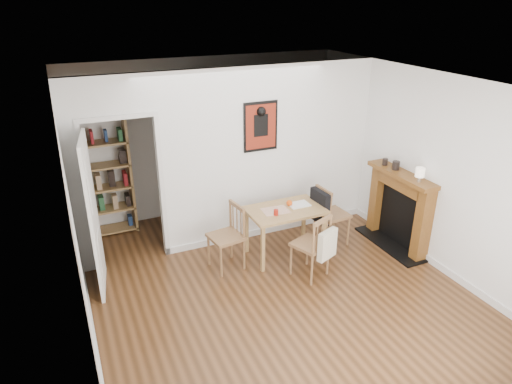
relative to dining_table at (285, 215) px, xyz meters
name	(u,v)px	position (x,y,z in m)	size (l,w,h in m)	color
ground	(275,286)	(-0.48, -0.67, -0.64)	(5.20, 5.20, 0.00)	brown
room_shell	(241,159)	(-0.38, 0.67, 0.66)	(5.20, 5.20, 5.20)	white
dining_table	(285,215)	(0.00, 0.00, 0.00)	(1.06, 0.68, 0.72)	#A9844E
chair_left	(226,238)	(-0.89, 0.02, -0.18)	(0.52, 0.52, 0.92)	brown
chair_right	(331,214)	(0.78, 0.01, -0.15)	(0.56, 0.50, 0.93)	brown
chair_front	(311,245)	(0.07, -0.62, -0.18)	(0.59, 0.62, 0.90)	brown
bookshelf	(105,177)	(-2.20, 1.73, 0.29)	(0.79, 0.32, 1.88)	#A9844E
fireplace	(400,207)	(1.68, -0.42, -0.02)	(0.45, 1.25, 1.16)	brown
red_glass	(276,212)	(-0.20, -0.12, 0.13)	(0.06, 0.06, 0.08)	maroon
orange_fruit	(289,203)	(0.10, 0.07, 0.13)	(0.09, 0.09, 0.09)	#DF4A0B
placemat	(276,211)	(-0.15, 0.01, 0.09)	(0.36, 0.27, 0.00)	beige
notebook	(299,205)	(0.24, 0.04, 0.09)	(0.29, 0.22, 0.01)	silver
mantel_lamp	(420,173)	(1.61, -0.77, 0.64)	(0.13, 0.13, 0.20)	silver
ceramic_jar_a	(396,165)	(1.63, -0.28, 0.59)	(0.11, 0.11, 0.13)	black
ceramic_jar_b	(385,162)	(1.61, -0.06, 0.57)	(0.08, 0.08, 0.10)	black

